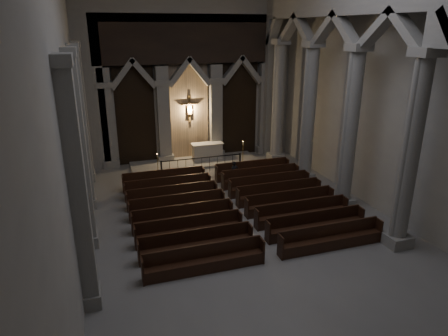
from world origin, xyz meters
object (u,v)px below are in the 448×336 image
object	(u,v)px
altar	(207,151)
pews	(234,207)
altar_rail	(202,162)
candle_stand_right	(243,157)
candle_stand_left	(158,168)
worshipper	(234,172)

from	to	relation	value
altar	pews	world-z (taller)	altar
altar_rail	candle_stand_right	bearing A→B (deg)	17.65
altar	candle_stand_left	xyz separation A→B (m)	(-3.65, -1.44, -0.35)
altar	candle_stand_left	distance (m)	3.93
altar_rail	worshipper	world-z (taller)	worshipper
candle_stand_left	candle_stand_right	bearing A→B (deg)	2.23
altar	worshipper	bearing A→B (deg)	-85.38
pews	worshipper	world-z (taller)	worshipper
altar_rail	candle_stand_right	distance (m)	3.30
candle_stand_right	worshipper	bearing A→B (deg)	-117.87
altar_rail	candle_stand_left	size ratio (longest dim) A/B	4.09
pews	altar	bearing A→B (deg)	83.36
altar	worshipper	world-z (taller)	worshipper
candle_stand_right	worshipper	size ratio (longest dim) A/B	1.14
altar	altar_rail	xyz separation A→B (m)	(-0.98, -2.21, -0.02)
candle_stand_left	candle_stand_right	xyz separation A→B (m)	(5.80, 0.23, 0.07)
altar	candle_stand_left	world-z (taller)	candle_stand_left
altar	worshipper	size ratio (longest dim) A/B	1.61
candle_stand_left	candle_stand_right	world-z (taller)	candle_stand_right
candle_stand_left	worshipper	distance (m)	5.12
altar_rail	candle_stand_right	size ratio (longest dim) A/B	3.41
candle_stand_right	pews	bearing A→B (deg)	-113.55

